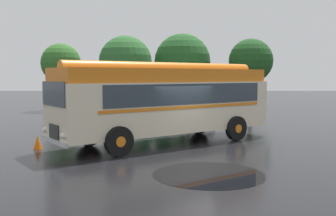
{
  "coord_description": "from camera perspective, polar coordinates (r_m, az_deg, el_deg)",
  "views": [
    {
      "loc": [
        -0.65,
        -16.21,
        2.92
      ],
      "look_at": [
        -0.69,
        2.22,
        1.4
      ],
      "focal_mm": 42.0,
      "sensor_mm": 36.0,
      "label": 1
    }
  ],
  "objects": [
    {
      "name": "ground_plane",
      "position": [
        16.48,
        2.38,
        -5.49
      ],
      "size": [
        120.0,
        120.0,
        0.0
      ],
      "primitive_type": "plane",
      "color": "black"
    },
    {
      "name": "vintage_bus",
      "position": [
        16.95,
        -0.04,
        1.25
      ],
      "size": [
        9.6,
        7.9,
        3.49
      ],
      "color": "beige",
      "rests_on": "ground"
    },
    {
      "name": "car_near_left",
      "position": [
        27.21,
        -1.72,
        0.34
      ],
      "size": [
        2.23,
        4.33,
        1.66
      ],
      "color": "#144C28",
      "rests_on": "ground"
    },
    {
      "name": "car_mid_left",
      "position": [
        27.97,
        4.77,
        0.44
      ],
      "size": [
        2.04,
        4.24,
        1.66
      ],
      "color": "#B7BABF",
      "rests_on": "ground"
    },
    {
      "name": "tree_far_left",
      "position": [
        34.32,
        -15.27,
        6.22
      ],
      "size": [
        3.31,
        3.31,
        5.63
      ],
      "color": "#4C3823",
      "rests_on": "ground"
    },
    {
      "name": "tree_left_of_centre",
      "position": [
        32.65,
        -6.06,
        6.58
      ],
      "size": [
        4.35,
        4.35,
        6.2
      ],
      "color": "#4C3823",
      "rests_on": "ground"
    },
    {
      "name": "tree_centre",
      "position": [
        33.63,
        2.38,
        6.66
      ],
      "size": [
        4.76,
        4.76,
        6.48
      ],
      "color": "#4C3823",
      "rests_on": "ground"
    },
    {
      "name": "tree_right_of_centre",
      "position": [
        33.33,
        12.04,
        6.65
      ],
      "size": [
        3.63,
        3.63,
        5.97
      ],
      "color": "#4C3823",
      "rests_on": "ground"
    },
    {
      "name": "traffic_cone",
      "position": [
        16.53,
        -18.29,
        -4.73
      ],
      "size": [
        0.36,
        0.36,
        0.55
      ],
      "primitive_type": "cone",
      "color": "orange",
      "rests_on": "ground"
    },
    {
      "name": "puddle_patch",
      "position": [
        11.85,
        6.02,
        -9.55
      ],
      "size": [
        3.34,
        3.34,
        0.01
      ],
      "primitive_type": "cylinder",
      "color": "black",
      "rests_on": "ground"
    }
  ]
}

